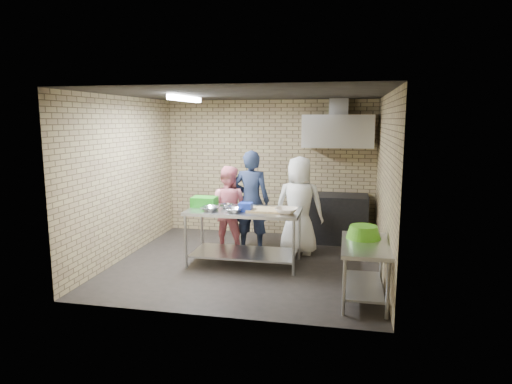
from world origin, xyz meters
TOP-DOWN VIEW (x-y plane):
  - floor at (0.00, 0.00)m, footprint 4.20×4.20m
  - ceiling at (0.00, 0.00)m, footprint 4.20×4.20m
  - back_wall at (0.00, 2.00)m, footprint 4.20×0.06m
  - front_wall at (0.00, -2.00)m, footprint 4.20×0.06m
  - left_wall at (-2.10, 0.00)m, footprint 0.06×4.00m
  - right_wall at (2.10, 0.00)m, footprint 0.06×4.00m
  - prep_table at (-0.05, -0.02)m, footprint 1.79×0.90m
  - side_counter at (1.80, -1.10)m, footprint 0.60×1.20m
  - stove at (1.35, 1.65)m, footprint 1.20×0.70m
  - range_hood at (1.35, 1.70)m, footprint 1.30×0.60m
  - hood_duct at (1.35, 1.85)m, footprint 0.35×0.30m
  - wall_shelf at (1.65, 1.89)m, footprint 0.80×0.20m
  - fluorescent_fixture at (-1.00, 0.00)m, footprint 0.10×1.25m
  - green_crate at (-0.75, 0.10)m, footprint 0.40×0.30m
  - blue_tub at (0.00, -0.12)m, footprint 0.20×0.20m
  - cutting_board at (0.30, -0.04)m, footprint 0.55×0.42m
  - mixing_bowl_a at (-0.55, -0.22)m, footprint 0.33×0.33m
  - mixing_bowl_b at (-0.35, 0.03)m, footprint 0.25×0.25m
  - mixing_bowl_c at (-0.15, -0.24)m, footprint 0.31×0.31m
  - ceramic_bowl at (0.65, -0.17)m, footprint 0.41×0.41m
  - green_basin at (1.78, -0.85)m, footprint 0.46×0.46m
  - bottle_green at (1.80, 1.89)m, footprint 0.06×0.06m
  - man_navy at (-0.10, 0.76)m, footprint 0.66×0.44m
  - woman_pink at (-0.52, 0.72)m, footprint 0.77×0.62m
  - woman_white at (0.75, 0.72)m, footprint 0.84×0.56m

SIDE VIEW (x-z plane):
  - floor at x=0.00m, z-range 0.00..0.00m
  - side_counter at x=1.80m, z-range 0.00..0.75m
  - prep_table at x=-0.05m, z-range 0.00..0.90m
  - stove at x=1.35m, z-range 0.00..0.90m
  - woman_pink at x=-0.52m, z-range 0.00..1.51m
  - green_basin at x=1.78m, z-range 0.75..0.92m
  - woman_white at x=0.75m, z-range 0.00..1.70m
  - man_navy at x=-0.10m, z-range 0.00..1.79m
  - cutting_board at x=0.30m, z-range 0.90..0.93m
  - mixing_bowl_c at x=-0.15m, z-range 0.90..0.96m
  - mixing_bowl_b at x=-0.35m, z-range 0.90..0.96m
  - mixing_bowl_a at x=-0.55m, z-range 0.90..0.96m
  - ceramic_bowl at x=0.65m, z-range 0.90..0.98m
  - blue_tub at x=0.00m, z-range 0.90..1.03m
  - green_crate at x=-0.75m, z-range 0.90..1.06m
  - back_wall at x=0.00m, z-range 0.00..2.70m
  - front_wall at x=0.00m, z-range 0.00..2.70m
  - left_wall at x=-2.10m, z-range 0.00..2.70m
  - right_wall at x=2.10m, z-range 0.00..2.70m
  - wall_shelf at x=1.65m, z-range 1.90..1.94m
  - bottle_green at x=1.80m, z-range 1.94..2.09m
  - range_hood at x=1.35m, z-range 1.80..2.40m
  - hood_duct at x=1.35m, z-range 2.40..2.70m
  - fluorescent_fixture at x=-1.00m, z-range 2.60..2.68m
  - ceiling at x=0.00m, z-range 2.70..2.70m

